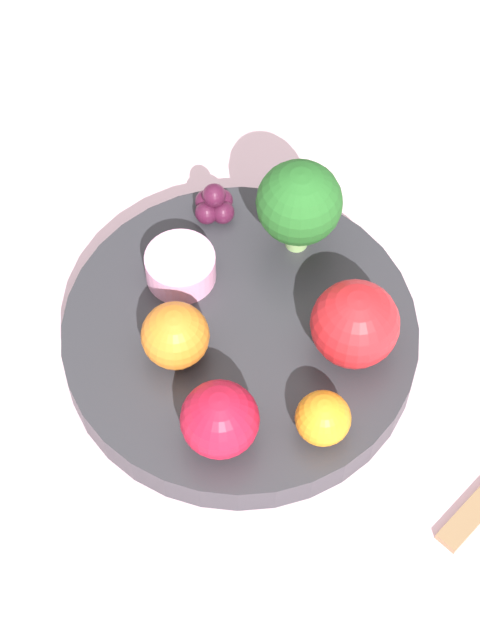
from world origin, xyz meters
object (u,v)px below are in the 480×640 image
at_px(bowl, 240,337).
at_px(broccoli, 299,204).
at_px(apple_red, 355,324).
at_px(small_cup, 176,270).
at_px(orange_back, 175,336).
at_px(spoon, 475,511).
at_px(orange_front, 323,418).
at_px(apple_green, 220,420).
at_px(grape_cluster, 214,204).

distance_m(bowl, broccoli, 0.10).
height_order(apple_red, small_cup, apple_red).
distance_m(orange_back, spoon, 0.23).
xyz_separation_m(apple_red, small_cup, (-0.05, 0.13, -0.02)).
bearing_deg(spoon, bowl, 96.32).
height_order(orange_front, small_cup, orange_front).
bearing_deg(apple_red, small_cup, 110.95).
relative_size(apple_green, orange_front, 1.40).
distance_m(broccoli, grape_cluster, 0.08).
distance_m(broccoli, orange_front, 0.16).
bearing_deg(bowl, orange_back, 161.02).
distance_m(orange_back, grape_cluster, 0.12).
bearing_deg(grape_cluster, orange_front, -112.27).
bearing_deg(apple_red, grape_cluster, 85.43).
relative_size(orange_front, small_cup, 0.73).
bearing_deg(orange_front, orange_back, 104.25).
distance_m(small_cup, spoon, 0.27).
distance_m(apple_green, grape_cluster, 0.19).
bearing_deg(orange_front, spoon, -69.17).
relative_size(apple_green, small_cup, 1.02).
height_order(apple_red, orange_back, apple_red).
relative_size(broccoli, orange_back, 1.70).
bearing_deg(bowl, spoon, -83.68).
height_order(bowl, small_cup, small_cup).
bearing_deg(orange_back, grape_cluster, 34.17).
bearing_deg(small_cup, broccoli, -24.31).
height_order(orange_front, spoon, orange_front).
distance_m(bowl, apple_green, 0.10).
relative_size(orange_front, spoon, 0.57).
bearing_deg(broccoli, orange_front, -129.69).
height_order(broccoli, orange_front, broccoli).
xyz_separation_m(apple_green, orange_front, (0.05, -0.04, -0.01)).
distance_m(apple_red, apple_green, 0.11).
distance_m(orange_front, spoon, 0.12).
xyz_separation_m(apple_red, spoon, (-0.02, -0.13, -0.05)).
height_order(orange_back, spoon, orange_back).
height_order(apple_red, grape_cluster, apple_red).
bearing_deg(bowl, small_cup, 93.94).
height_order(broccoli, apple_green, broccoli).
bearing_deg(bowl, broccoli, 15.86).
bearing_deg(spoon, grape_cluster, 83.16).
relative_size(bowl, small_cup, 4.97).
distance_m(broccoli, apple_red, 0.10).
distance_m(broccoli, small_cup, 0.10).
height_order(bowl, broccoli, broccoli).
height_order(apple_red, orange_front, apple_red).
bearing_deg(broccoli, apple_green, -153.44).
height_order(orange_back, grape_cluster, orange_back).
bearing_deg(orange_back, bowl, -18.98).
relative_size(broccoli, apple_green, 1.54).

